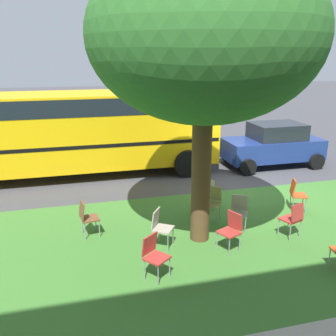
% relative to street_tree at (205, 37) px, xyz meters
% --- Properties ---
extents(ground, '(80.00, 80.00, 0.00)m').
position_rel_street_tree_xyz_m(ground, '(-2.38, -3.01, -4.49)').
color(ground, '#424247').
extents(grass_verge, '(48.00, 6.00, 0.01)m').
position_rel_street_tree_xyz_m(grass_verge, '(-2.38, 0.19, -4.49)').
color(grass_verge, '#3D752D').
rests_on(grass_verge, ground).
extents(street_tree, '(4.80, 4.80, 6.29)m').
position_rel_street_tree_xyz_m(street_tree, '(0.00, 0.00, 0.00)').
color(street_tree, brown).
rests_on(street_tree, ground).
extents(chair_0, '(0.56, 0.57, 0.88)m').
position_rel_street_tree_xyz_m(chair_0, '(-1.09, -0.21, -3.98)').
color(chair_0, '#ADA393').
rests_on(chair_0, ground).
extents(chair_2, '(0.58, 0.57, 0.88)m').
position_rel_street_tree_xyz_m(chair_2, '(0.98, 0.13, -3.98)').
color(chair_2, '#ADA393').
rests_on(chair_2, ground).
extents(chair_3, '(0.53, 0.53, 0.88)m').
position_rel_street_tree_xyz_m(chair_3, '(-2.12, 0.51, -3.98)').
color(chair_3, '#B7332D').
rests_on(chair_3, ground).
extents(chair_4, '(0.54, 0.54, 0.88)m').
position_rel_street_tree_xyz_m(chair_4, '(-3.12, -0.90, -3.98)').
color(chair_4, '#C64C1E').
rests_on(chair_4, ground).
extents(chair_5, '(0.58, 0.59, 0.88)m').
position_rel_street_tree_xyz_m(chair_5, '(1.38, 1.28, -3.98)').
color(chair_5, '#B7332D').
rests_on(chair_5, ground).
extents(chair_6, '(0.59, 0.59, 0.88)m').
position_rel_street_tree_xyz_m(chair_6, '(-0.82, -1.62, -3.98)').
color(chair_6, beige).
rests_on(chair_6, ground).
extents(chair_7, '(0.55, 0.55, 0.88)m').
position_rel_street_tree_xyz_m(chair_7, '(-0.49, 0.67, -3.98)').
color(chair_7, '#B7332D').
rests_on(chair_7, ground).
extents(chair_8, '(0.48, 0.48, 0.88)m').
position_rel_street_tree_xyz_m(chair_8, '(2.54, -0.80, -3.98)').
color(chair_8, brown).
rests_on(chair_8, ground).
extents(chair_9, '(0.58, 0.59, 0.88)m').
position_rel_street_tree_xyz_m(chair_9, '(-0.69, -0.96, -3.98)').
color(chair_9, olive).
rests_on(chair_9, ground).
extents(parked_car, '(3.70, 1.92, 1.65)m').
position_rel_street_tree_xyz_m(parked_car, '(-4.68, -4.92, -3.66)').
color(parked_car, navy).
rests_on(parked_car, ground).
extents(school_bus, '(10.40, 2.80, 2.88)m').
position_rel_street_tree_xyz_m(school_bus, '(2.89, -5.71, -2.74)').
color(school_bus, yellow).
rests_on(school_bus, ground).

